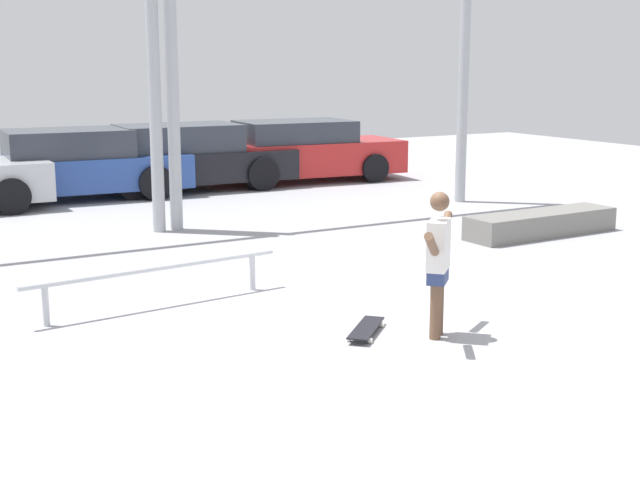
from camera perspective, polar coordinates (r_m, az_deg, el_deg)
The scene contains 9 objects.
ground_plane at distance 9.48m, azimuth 2.76°, elevation -5.21°, with size 36.00×36.00×0.00m, color #9E9EA3.
skateboarder at distance 8.83m, azimuth 7.57°, elevation -1.13°, with size 0.99×0.95×1.46m.
skateboard at distance 9.03m, azimuth 2.97°, elevation -5.66°, with size 0.73×0.71×0.08m.
grind_box at distance 14.41m, azimuth 13.97°, elevation 1.03°, with size 2.66×0.67×0.37m, color slate.
grind_rail at distance 10.08m, azimuth -10.45°, elevation -2.15°, with size 3.05×0.39×0.47m.
canopy_support_right at distance 15.67m, azimuth 0.74°, elevation 13.35°, with size 6.02×0.20×5.12m.
parked_car_blue at distance 18.25m, azimuth -15.39°, elevation 4.65°, with size 4.38×2.13×1.37m.
parked_car_black at distance 19.00m, azimuth -8.66°, elevation 5.20°, with size 4.54×2.02×1.38m.
parked_car_red at distance 20.16m, azimuth -1.26°, elevation 5.67°, with size 4.64×2.25×1.37m.
Camera 1 is at (-4.91, -7.64, 2.73)m, focal length 50.00 mm.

